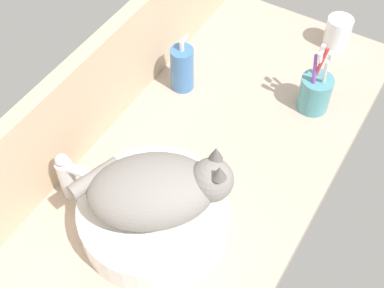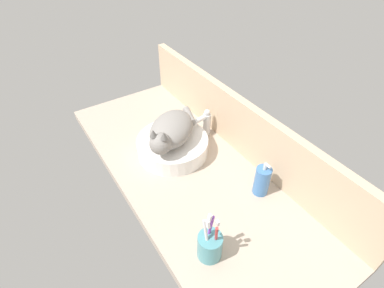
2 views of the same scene
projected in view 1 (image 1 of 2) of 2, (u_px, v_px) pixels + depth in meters
The scene contains 8 objects.
ground_plane at pixel (186, 187), 121.71cm from camera, with size 137.12×55.89×4.00cm, color #B2A08E.
backsplash_panel at pixel (86, 100), 118.85cm from camera, with size 137.12×3.60×24.83cm, color #CCAD8C.
sink_basin at pixel (153, 215), 110.48cm from camera, with size 31.04×31.04×7.41cm, color white.
cat at pixel (158, 189), 103.23cm from camera, with size 28.76×30.17×14.00cm.
faucet at pixel (71, 176), 112.32cm from camera, with size 4.27×11.86×13.60cm.
soap_dispenser at pixel (182, 68), 134.25cm from camera, with size 5.90×5.90×15.51cm.
toothbrush_cup at pixel (315, 92), 130.60cm from camera, with size 7.88×7.88×18.72cm.
water_glass at pixel (337, 34), 146.05cm from camera, with size 7.02×7.02×8.83cm.
Camera 1 is at (-57.93, -36.28, 99.19)cm, focal length 50.00 mm.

